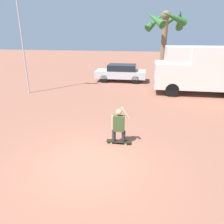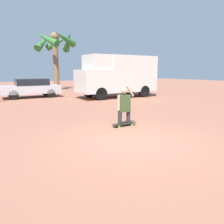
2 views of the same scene
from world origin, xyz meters
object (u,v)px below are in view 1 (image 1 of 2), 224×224
palm_tree_near_van (166,23)px  flagpole (21,23)px  skateboard (119,141)px  parked_car_silver (121,72)px  person_skateboarder (119,124)px  camper_van (204,69)px

palm_tree_near_van → flagpole: 14.07m
skateboard → parked_car_silver: size_ratio=0.22×
skateboard → palm_tree_near_van: (2.60, 16.53, 4.55)m
person_skateboarder → flagpole: flagpole is taller
person_skateboarder → camper_van: camper_van is taller
flagpole → person_skateboarder: bearing=-41.7°
person_skateboarder → camper_van: 8.92m
camper_van → palm_tree_near_van: 9.56m
skateboard → camper_van: bearing=59.4°
skateboard → person_skateboarder: person_skateboarder is taller
palm_tree_near_van → flagpole: size_ratio=0.76×
parked_car_silver → flagpole: size_ratio=0.52×
palm_tree_near_van → flagpole: flagpole is taller
parked_car_silver → palm_tree_near_van: size_ratio=0.68×
camper_van → parked_car_silver: (-5.68, 2.96, -0.92)m
camper_van → flagpole: (-11.31, -1.59, 2.74)m
person_skateboarder → palm_tree_near_van: 17.16m
person_skateboarder → flagpole: size_ratio=0.17×
skateboard → palm_tree_near_van: size_ratio=0.15×
skateboard → parked_car_silver: (-1.15, 10.61, 0.66)m
skateboard → flagpole: (-6.79, 6.05, 4.31)m
flagpole → parked_car_silver: bearing=39.0°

